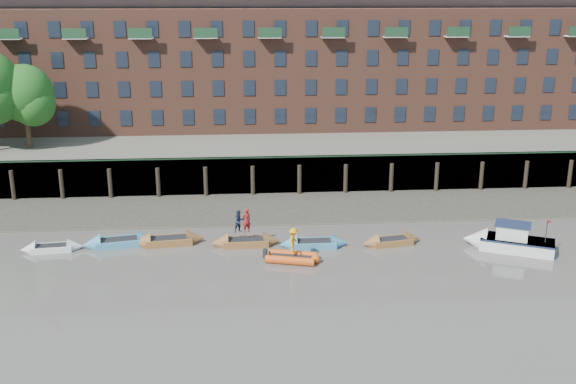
{
  "coord_description": "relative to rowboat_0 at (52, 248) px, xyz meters",
  "views": [
    {
      "loc": [
        -3.06,
        -33.56,
        17.02
      ],
      "look_at": [
        0.3,
        12.0,
        3.2
      ],
      "focal_mm": 42.0,
      "sensor_mm": 36.0,
      "label": 1
    }
  ],
  "objects": [
    {
      "name": "apartment_terrace",
      "position": [
        15.87,
        27.04,
        12.61
      ],
      "size": [
        80.6,
        15.56,
        20.98
      ],
      "color": "brown",
      "rests_on": "bank_terrace"
    },
    {
      "name": "rowboat_2",
      "position": [
        7.76,
        0.69,
        0.04
      ],
      "size": [
        5.09,
        2.08,
        1.43
      ],
      "rotation": [
        0.0,
        0.0,
        0.13
      ],
      "color": "brown",
      "rests_on": "ground"
    },
    {
      "name": "mud_band",
      "position": [
        15.87,
        4.64,
        -0.21
      ],
      "size": [
        110.0,
        1.6,
        0.1
      ],
      "primitive_type": "cube",
      "color": "#4C4336",
      "rests_on": "ground"
    },
    {
      "name": "rowboat_6",
      "position": [
        23.2,
        -0.46,
        0.01
      ],
      "size": [
        4.49,
        2.03,
        1.26
      ],
      "rotation": [
        0.0,
        0.0,
        0.18
      ],
      "color": "brown",
      "rests_on": "ground"
    },
    {
      "name": "rowboat_0",
      "position": [
        0.0,
        0.0,
        0.0
      ],
      "size": [
        4.2,
        1.63,
        1.19
      ],
      "rotation": [
        0.0,
        0.0,
        0.11
      ],
      "color": "silver",
      "rests_on": "ground"
    },
    {
      "name": "person_rower_b",
      "position": [
        12.67,
        0.2,
        1.52
      ],
      "size": [
        0.95,
        0.88,
        1.57
      ],
      "primitive_type": "imported",
      "rotation": [
        0.0,
        0.0,
        0.47
      ],
      "color": "#19233F",
      "rests_on": "rowboat_3"
    },
    {
      "name": "motor_launch",
      "position": [
        30.5,
        -1.87,
        0.42
      ],
      "size": [
        6.21,
        4.29,
        2.45
      ],
      "rotation": [
        0.0,
        0.0,
        2.7
      ],
      "color": "silver",
      "rests_on": "ground"
    },
    {
      "name": "foreshore",
      "position": [
        15.87,
        8.04,
        -0.21
      ],
      "size": [
        110.0,
        8.0,
        0.5
      ],
      "primitive_type": "cube",
      "color": "#3D382F",
      "rests_on": "ground"
    },
    {
      "name": "person_rib_crew",
      "position": [
        16.17,
        -2.93,
        1.2
      ],
      "size": [
        0.95,
        1.24,
        1.7
      ],
      "primitive_type": "imported",
      "rotation": [
        0.0,
        0.0,
        1.25
      ],
      "color": "orange",
      "rests_on": "rib_tender"
    },
    {
      "name": "bank_terrace",
      "position": [
        15.87,
        26.04,
        1.39
      ],
      "size": [
        110.0,
        28.0,
        3.2
      ],
      "primitive_type": "cube",
      "color": "#5E594D",
      "rests_on": "ground"
    },
    {
      "name": "rowboat_3",
      "position": [
        13.09,
        0.06,
        0.04
      ],
      "size": [
        4.88,
        1.59,
        1.4
      ],
      "rotation": [
        0.0,
        0.0,
        0.04
      ],
      "color": "brown",
      "rests_on": "ground"
    },
    {
      "name": "person_rower_a",
      "position": [
        13.16,
        0.12,
        1.6
      ],
      "size": [
        0.75,
        0.64,
        1.73
      ],
      "primitive_type": "imported",
      "rotation": [
        0.0,
        0.0,
        3.58
      ],
      "color": "maroon",
      "rests_on": "rowboat_3"
    },
    {
      "name": "ground",
      "position": [
        15.87,
        -9.96,
        -0.21
      ],
      "size": [
        220.0,
        220.0,
        0.0
      ],
      "primitive_type": "plane",
      "color": "#5A544E",
      "rests_on": "ground"
    },
    {
      "name": "rib_tender",
      "position": [
        16.17,
        -2.99,
        0.05
      ],
      "size": [
        3.58,
        2.41,
        0.6
      ],
      "rotation": [
        0.0,
        0.0,
        -0.27
      ],
      "color": "#D84B14",
      "rests_on": "ground"
    },
    {
      "name": "rowboat_4",
      "position": [
        17.74,
        -0.58,
        0.03
      ],
      "size": [
        4.73,
        1.42,
        1.37
      ],
      "rotation": [
        0.0,
        0.0,
        0.01
      ],
      "color": "teal",
      "rests_on": "ground"
    },
    {
      "name": "river_wall",
      "position": [
        15.87,
        12.42,
        1.38
      ],
      "size": [
        110.0,
        1.23,
        3.3
      ],
      "color": "#2D2A26",
      "rests_on": "ground"
    },
    {
      "name": "rowboat_1",
      "position": [
        4.38,
        0.67,
        0.04
      ],
      "size": [
        5.13,
        2.35,
        1.44
      ],
      "rotation": [
        0.0,
        0.0,
        0.19
      ],
      "color": "teal",
      "rests_on": "ground"
    }
  ]
}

